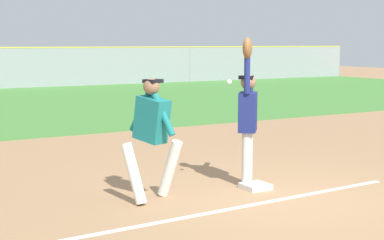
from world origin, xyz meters
TOP-DOWN VIEW (x-y plane):
  - ground_plane at (0.00, 0.00)m, footprint 71.14×71.14m
  - outfield_grass at (0.00, 14.85)m, footprint 45.76×15.77m
  - first_base at (-0.01, 0.56)m, footprint 0.38×0.38m
  - fielder at (-0.00, 0.80)m, footprint 0.66×0.76m
  - runner at (-1.66, 0.74)m, footprint 0.87×0.82m
  - baseball at (-0.36, 0.77)m, footprint 0.07×0.07m
  - parked_car_red at (5.95, 25.62)m, footprint 4.41×2.14m

SIDE VIEW (x-z plane):
  - ground_plane at x=0.00m, z-range 0.00..0.00m
  - outfield_grass at x=0.00m, z-range 0.00..0.01m
  - first_base at x=-0.01m, z-range 0.00..0.08m
  - parked_car_red at x=5.95m, z-range 0.05..1.30m
  - runner at x=-1.66m, z-range 0.14..1.86m
  - fielder at x=0.00m, z-range -0.02..2.26m
  - baseball at x=-0.36m, z-range 1.59..1.66m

